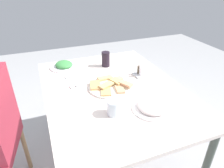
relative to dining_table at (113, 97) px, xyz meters
name	(u,v)px	position (x,y,z in m)	size (l,w,h in m)	color
ground_plane	(113,160)	(0.00, 0.00, -0.64)	(6.00, 6.00, 0.00)	#A3A4A5
dining_table	(113,97)	(0.00, 0.00, 0.00)	(1.20, 0.90, 0.71)	silver
pide_platter	(110,86)	(0.01, 0.02, 0.08)	(0.29, 0.29, 0.04)	white
salad_plate_greens	(64,65)	(0.46, 0.25, 0.09)	(0.23, 0.23, 0.05)	white
salad_plate_rice	(152,107)	(-0.31, -0.12, 0.09)	(0.24, 0.23, 0.05)	white
soda_can	(106,59)	(0.36, -0.07, 0.13)	(0.07, 0.07, 0.12)	black
drinking_glass	(114,108)	(-0.26, 0.10, 0.11)	(0.08, 0.08, 0.09)	silver
paper_napkin	(71,82)	(0.18, 0.25, 0.07)	(0.13, 0.13, 0.00)	white
fork	(74,81)	(0.18, 0.23, 0.08)	(0.16, 0.02, 0.01)	silver
spoon	(69,82)	(0.18, 0.27, 0.08)	(0.19, 0.01, 0.01)	silver
condiment_caddy	(140,73)	(0.10, -0.25, 0.10)	(0.10, 0.10, 0.08)	#B2B2B7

